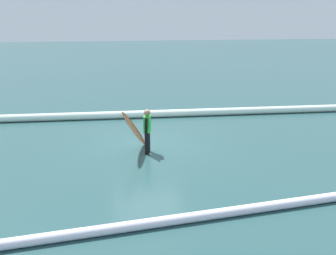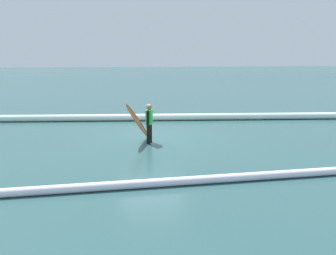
% 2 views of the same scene
% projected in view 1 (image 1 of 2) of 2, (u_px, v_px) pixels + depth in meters
% --- Properties ---
extents(ground_plane, '(137.51, 137.51, 0.00)m').
position_uv_depth(ground_plane, '(148.00, 145.00, 13.18)').
color(ground_plane, '#284C4D').
extents(surfer, '(0.29, 0.63, 1.46)m').
position_uv_depth(surfer, '(147.00, 129.00, 12.17)').
color(surfer, black).
rests_on(surfer, ground_plane).
extents(surfboard, '(1.08, 1.57, 1.58)m').
position_uv_depth(surfboard, '(134.00, 129.00, 12.22)').
color(surfboard, '#E55926').
rests_on(surfboard, ground_plane).
extents(wave_crest_foreground, '(20.11, 1.75, 0.33)m').
position_uv_depth(wave_crest_foreground, '(130.00, 115.00, 16.70)').
color(wave_crest_foreground, white).
rests_on(wave_crest_foreground, ground_plane).
extents(wave_crest_midground, '(19.10, 1.57, 0.22)m').
position_uv_depth(wave_crest_midground, '(149.00, 224.00, 7.86)').
color(wave_crest_midground, white).
rests_on(wave_crest_midground, ground_plane).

